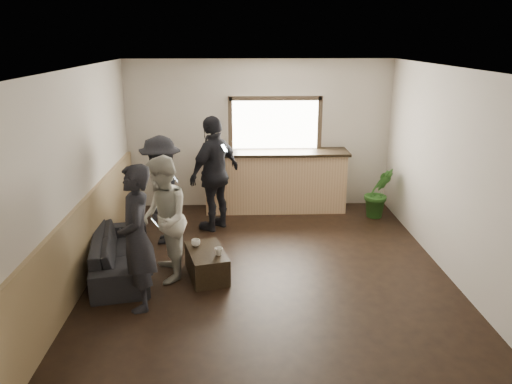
{
  "coord_description": "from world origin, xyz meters",
  "views": [
    {
      "loc": [
        -0.4,
        -6.36,
        3.18
      ],
      "look_at": [
        -0.15,
        0.4,
        1.07
      ],
      "focal_mm": 35.0,
      "sensor_mm": 36.0,
      "label": 1
    }
  ],
  "objects_px": {
    "cup_b": "(219,252)",
    "person_b": "(163,220)",
    "potted_plant": "(379,193)",
    "person_d": "(215,174)",
    "person_c": "(162,190)",
    "coffee_table": "(207,263)",
    "sofa": "(121,253)",
    "cup_a": "(196,243)",
    "person_a": "(137,238)",
    "bar_counter": "(275,177)"
  },
  "relations": [
    {
      "from": "sofa",
      "to": "person_c",
      "type": "bearing_deg",
      "value": -33.72
    },
    {
      "from": "potted_plant",
      "to": "person_b",
      "type": "xyz_separation_m",
      "value": [
        -3.56,
        -2.31,
        0.39
      ]
    },
    {
      "from": "sofa",
      "to": "person_a",
      "type": "distance_m",
      "value": 1.23
    },
    {
      "from": "bar_counter",
      "to": "coffee_table",
      "type": "distance_m",
      "value": 3.03
    },
    {
      "from": "coffee_table",
      "to": "person_b",
      "type": "distance_m",
      "value": 0.87
    },
    {
      "from": "person_a",
      "to": "coffee_table",
      "type": "bearing_deg",
      "value": 122.28
    },
    {
      "from": "sofa",
      "to": "person_a",
      "type": "height_order",
      "value": "person_a"
    },
    {
      "from": "sofa",
      "to": "person_c",
      "type": "height_order",
      "value": "person_c"
    },
    {
      "from": "person_c",
      "to": "bar_counter",
      "type": "bearing_deg",
      "value": 128.03
    },
    {
      "from": "bar_counter",
      "to": "potted_plant",
      "type": "xyz_separation_m",
      "value": [
        1.85,
        -0.49,
        -0.17
      ]
    },
    {
      "from": "person_a",
      "to": "person_d",
      "type": "bearing_deg",
      "value": 149.34
    },
    {
      "from": "cup_b",
      "to": "person_b",
      "type": "xyz_separation_m",
      "value": [
        -0.74,
        0.11,
        0.43
      ]
    },
    {
      "from": "bar_counter",
      "to": "sofa",
      "type": "distance_m",
      "value": 3.51
    },
    {
      "from": "coffee_table",
      "to": "person_d",
      "type": "bearing_deg",
      "value": 88.3
    },
    {
      "from": "bar_counter",
      "to": "coffee_table",
      "type": "xyz_separation_m",
      "value": [
        -1.15,
        -2.76,
        -0.45
      ]
    },
    {
      "from": "sofa",
      "to": "bar_counter",
      "type": "bearing_deg",
      "value": -53.76
    },
    {
      "from": "bar_counter",
      "to": "cup_b",
      "type": "distance_m",
      "value": 3.07
    },
    {
      "from": "sofa",
      "to": "cup_a",
      "type": "xyz_separation_m",
      "value": [
        1.06,
        -0.03,
        0.15
      ]
    },
    {
      "from": "person_b",
      "to": "person_a",
      "type": "bearing_deg",
      "value": -27.36
    },
    {
      "from": "potted_plant",
      "to": "person_c",
      "type": "relative_size",
      "value": 0.54
    },
    {
      "from": "cup_a",
      "to": "person_d",
      "type": "height_order",
      "value": "person_d"
    },
    {
      "from": "cup_b",
      "to": "person_b",
      "type": "height_order",
      "value": "person_b"
    },
    {
      "from": "cup_b",
      "to": "person_c",
      "type": "relative_size",
      "value": 0.06
    },
    {
      "from": "potted_plant",
      "to": "person_a",
      "type": "height_order",
      "value": "person_a"
    },
    {
      "from": "bar_counter",
      "to": "cup_a",
      "type": "distance_m",
      "value": 2.91
    },
    {
      "from": "coffee_table",
      "to": "person_b",
      "type": "relative_size",
      "value": 0.5
    },
    {
      "from": "person_b",
      "to": "person_d",
      "type": "height_order",
      "value": "person_d"
    },
    {
      "from": "coffee_table",
      "to": "potted_plant",
      "type": "bearing_deg",
      "value": 37.15
    },
    {
      "from": "person_b",
      "to": "person_c",
      "type": "relative_size",
      "value": 0.99
    },
    {
      "from": "bar_counter",
      "to": "cup_a",
      "type": "relative_size",
      "value": 21.58
    },
    {
      "from": "cup_a",
      "to": "person_d",
      "type": "relative_size",
      "value": 0.06
    },
    {
      "from": "sofa",
      "to": "cup_a",
      "type": "height_order",
      "value": "sofa"
    },
    {
      "from": "cup_b",
      "to": "person_d",
      "type": "distance_m",
      "value": 2.05
    },
    {
      "from": "sofa",
      "to": "person_c",
      "type": "relative_size",
      "value": 1.1
    },
    {
      "from": "potted_plant",
      "to": "sofa",
      "type": "bearing_deg",
      "value": -153.7
    },
    {
      "from": "bar_counter",
      "to": "sofa",
      "type": "height_order",
      "value": "bar_counter"
    },
    {
      "from": "person_a",
      "to": "person_b",
      "type": "distance_m",
      "value": 0.76
    },
    {
      "from": "coffee_table",
      "to": "person_a",
      "type": "xyz_separation_m",
      "value": [
        -0.76,
        -0.78,
        0.71
      ]
    },
    {
      "from": "potted_plant",
      "to": "person_c",
      "type": "xyz_separation_m",
      "value": [
        -3.76,
        -1.0,
        0.4
      ]
    },
    {
      "from": "coffee_table",
      "to": "person_d",
      "type": "height_order",
      "value": "person_d"
    },
    {
      "from": "coffee_table",
      "to": "person_a",
      "type": "bearing_deg",
      "value": -134.49
    },
    {
      "from": "person_c",
      "to": "person_d",
      "type": "distance_m",
      "value": 0.99
    },
    {
      "from": "potted_plant",
      "to": "person_d",
      "type": "bearing_deg",
      "value": -171.33
    },
    {
      "from": "potted_plant",
      "to": "person_d",
      "type": "xyz_separation_m",
      "value": [
        -2.95,
        -0.45,
        0.51
      ]
    },
    {
      "from": "sofa",
      "to": "coffee_table",
      "type": "xyz_separation_m",
      "value": [
        1.21,
        -0.19,
        -0.09
      ]
    },
    {
      "from": "cup_b",
      "to": "person_d",
      "type": "xyz_separation_m",
      "value": [
        -0.12,
        1.97,
        0.55
      ]
    },
    {
      "from": "bar_counter",
      "to": "coffee_table",
      "type": "bearing_deg",
      "value": -112.59
    },
    {
      "from": "person_a",
      "to": "cup_a",
      "type": "bearing_deg",
      "value": 133.97
    },
    {
      "from": "sofa",
      "to": "coffee_table",
      "type": "height_order",
      "value": "sofa"
    },
    {
      "from": "coffee_table",
      "to": "potted_plant",
      "type": "xyz_separation_m",
      "value": [
        3.0,
        2.27,
        0.28
      ]
    }
  ]
}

